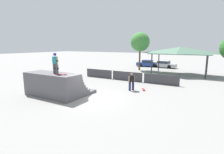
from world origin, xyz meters
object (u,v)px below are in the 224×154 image
at_px(bystander_walking, 132,81).
at_px(skateboard_on_ground, 144,89).
at_px(tree_far_back, 140,42).
at_px(skateboard_on_deck, 62,74).
at_px(parked_car_blue, 148,64).
at_px(skater_on_deck, 55,62).
at_px(parked_car_silver, 164,64).

height_order(bystander_walking, skateboard_on_ground, bystander_walking).
bearing_deg(tree_far_back, skateboard_on_ground, -67.13).
bearing_deg(skateboard_on_deck, bystander_walking, 31.33).
relative_size(skateboard_on_deck, bystander_walking, 0.52).
height_order(skateboard_on_ground, parked_car_blue, parked_car_blue).
bearing_deg(skater_on_deck, skateboard_on_ground, 54.54).
xyz_separation_m(skater_on_deck, parked_car_silver, (2.75, 23.08, -2.22)).
xyz_separation_m(bystander_walking, tree_far_back, (-4.23, 12.90, 3.67)).
xyz_separation_m(skateboard_on_ground, parked_car_blue, (-5.45, 17.52, 0.54)).
bearing_deg(tree_far_back, parked_car_blue, 93.27).
bearing_deg(skateboard_on_deck, parked_car_silver, 60.75).
bearing_deg(parked_car_blue, skateboard_on_deck, -95.39).
bearing_deg(tree_far_back, skateboard_on_deck, -87.61).
relative_size(bystander_walking, parked_car_silver, 0.37).
height_order(skateboard_on_deck, parked_car_silver, skateboard_on_deck).
bearing_deg(tree_far_back, bystander_walking, -71.85).
bearing_deg(skater_on_deck, skateboard_on_deck, -2.70).
distance_m(skater_on_deck, bystander_walking, 6.77).
relative_size(skateboard_on_ground, parked_car_silver, 0.19).
bearing_deg(tree_far_back, parked_car_silver, 62.00).
bearing_deg(parked_car_silver, skateboard_on_deck, -84.35).
distance_m(bystander_walking, parked_car_silver, 18.19).
bearing_deg(skateboard_on_deck, skateboard_on_ground, 28.42).
height_order(skater_on_deck, skateboard_on_deck, skater_on_deck).
bearing_deg(parked_car_silver, skateboard_on_ground, -71.62).
distance_m(bystander_walking, skateboard_on_ground, 1.43).
xyz_separation_m(skateboard_on_deck, tree_far_back, (-0.75, 17.97, 2.63)).
relative_size(skateboard_on_deck, parked_car_silver, 0.19).
distance_m(bystander_walking, parked_car_blue, 18.77).
height_order(skateboard_on_deck, parked_car_blue, skateboard_on_deck).
relative_size(skateboard_on_deck, parked_car_blue, 0.19).
bearing_deg(bystander_walking, skateboard_on_deck, -1.93).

